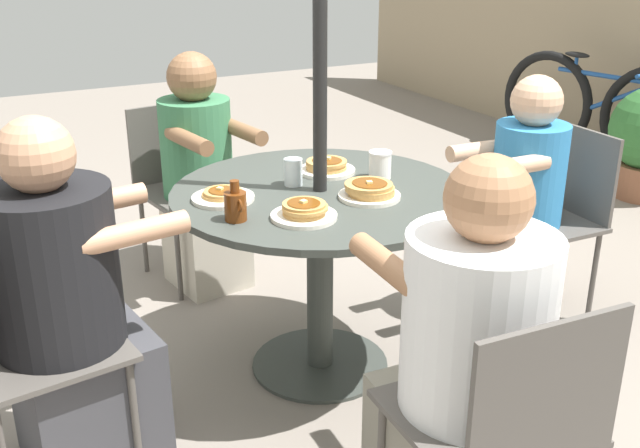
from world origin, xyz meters
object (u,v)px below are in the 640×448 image
(patio_table, at_px, (320,229))
(bicycle, at_px, (596,110))
(diner_east, at_px, (201,182))
(pancake_plate_a, at_px, (370,191))
(patio_chair_west, at_px, (506,420))
(diner_north, at_px, (520,211))
(coffee_cup, at_px, (380,165))
(patio_chair_south, at_px, (12,343))
(patio_chair_north, at_px, (551,208))
(pancake_plate_d, at_px, (223,196))
(pancake_plate_c, at_px, (327,167))
(pancake_plate_b, at_px, (304,212))
(patio_chair_east, at_px, (185,178))
(syrup_bottle, at_px, (236,205))
(diner_west, at_px, (466,377))
(diner_south, at_px, (69,318))
(drinking_glass_a, at_px, (293,172))

(patio_table, height_order, bicycle, bicycle)
(diner_east, height_order, pancake_plate_a, diner_east)
(patio_chair_west, bearing_deg, diner_north, 50.18)
(diner_north, relative_size, coffee_cup, 10.36)
(diner_north, height_order, patio_chair_south, diner_north)
(patio_chair_north, distance_m, pancake_plate_d, 1.51)
(patio_chair_west, bearing_deg, pancake_plate_c, 85.12)
(diner_east, distance_m, pancake_plate_b, 1.20)
(patio_chair_east, bearing_deg, pancake_plate_c, 98.59)
(diner_north, bearing_deg, patio_table, 90.00)
(patio_chair_east, xyz_separation_m, syrup_bottle, (1.25, -0.22, 0.31))
(diner_east, bearing_deg, pancake_plate_d, 67.98)
(diner_west, xyz_separation_m, pancake_plate_c, (-1.13, 0.18, 0.25))
(pancake_plate_c, bearing_deg, diner_south, -74.08)
(patio_chair_south, bearing_deg, bicycle, 104.01)
(pancake_plate_a, height_order, bicycle, pancake_plate_a)
(patio_chair_north, xyz_separation_m, patio_chair_east, (-1.15, -1.29, 0.00))
(patio_chair_south, height_order, pancake_plate_d, patio_chair_south)
(pancake_plate_a, distance_m, syrup_bottle, 0.50)
(patio_chair_east, bearing_deg, patio_chair_west, 84.15)
(diner_south, distance_m, bicycle, 4.35)
(patio_chair_north, height_order, diner_south, diner_south)
(diner_south, bearing_deg, patio_chair_north, 84.71)
(drinking_glass_a, bearing_deg, patio_table, 31.12)
(coffee_cup, bearing_deg, patio_chair_south, -83.03)
(pancake_plate_c, xyz_separation_m, bicycle, (-1.34, 2.96, -0.37))
(diner_east, height_order, bicycle, diner_east)
(patio_chair_north, xyz_separation_m, pancake_plate_c, (-0.22, -1.00, 0.28))
(patio_chair_east, xyz_separation_m, pancake_plate_a, (1.27, 0.28, 0.28))
(diner_south, xyz_separation_m, diner_west, (0.82, 0.89, -0.01))
(diner_south, distance_m, syrup_bottle, 0.62)
(pancake_plate_a, xyz_separation_m, bicycle, (-1.68, 2.96, -0.38))
(diner_south, bearing_deg, drinking_glass_a, 96.70)
(pancake_plate_b, height_order, drinking_glass_a, drinking_glass_a)
(patio_chair_west, distance_m, drinking_glass_a, 1.26)
(patio_table, height_order, patio_chair_south, patio_chair_south)
(diner_west, xyz_separation_m, pancake_plate_b, (-0.72, -0.12, 0.26))
(diner_east, relative_size, syrup_bottle, 8.25)
(patio_chair_west, relative_size, bicycle, 0.53)
(diner_east, xyz_separation_m, pancake_plate_d, (0.88, -0.21, 0.24))
(diner_north, distance_m, patio_chair_south, 2.07)
(pancake_plate_a, distance_m, pancake_plate_b, 0.30)
(patio_chair_north, bearing_deg, pancake_plate_c, 79.88)
(coffee_cup, xyz_separation_m, drinking_glass_a, (-0.08, -0.33, -0.00))
(pancake_plate_d, height_order, syrup_bottle, syrup_bottle)
(patio_chair_south, height_order, diner_south, diner_south)
(patio_table, height_order, coffee_cup, coffee_cup)
(patio_chair_north, relative_size, patio_chair_east, 1.00)
(patio_chair_north, height_order, diner_east, diner_east)
(coffee_cup, relative_size, bicycle, 0.07)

